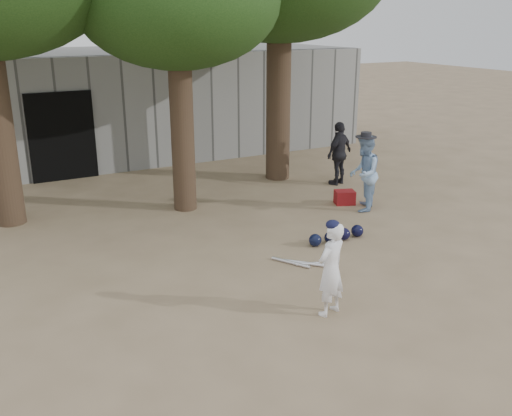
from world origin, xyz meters
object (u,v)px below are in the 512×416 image
spectator_blue (364,173)px  boy_player (331,269)px  red_bag (345,197)px  spectator_dark (339,153)px

spectator_blue → boy_player: bearing=0.4°
boy_player → red_bag: size_ratio=3.19×
boy_player → spectator_blue: 4.67m
spectator_dark → red_bag: bearing=39.4°
boy_player → red_bag: boy_player is taller
boy_player → spectator_blue: spectator_blue is taller
spectator_dark → boy_player: bearing=33.1°
spectator_dark → red_bag: size_ratio=3.67×
boy_player → red_bag: 5.02m
spectator_blue → spectator_dark: bearing=-157.3°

